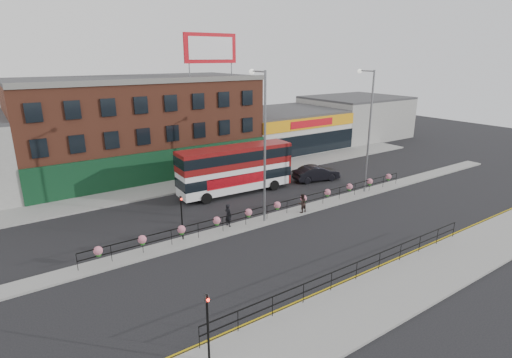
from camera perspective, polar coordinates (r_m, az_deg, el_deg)
ground at (r=32.26m, az=3.03°, el=-5.55°), size 120.00×120.00×0.00m
south_pavement at (r=24.86m, az=20.58°, el=-13.93°), size 60.00×4.00×0.15m
north_pavement at (r=41.80m, az=-6.99°, el=-0.16°), size 60.00×4.00×0.15m
median at (r=32.23m, az=3.03°, el=-5.43°), size 60.00×1.60×0.15m
yellow_line_inner at (r=26.04m, az=16.39°, el=-12.17°), size 60.00×0.10×0.01m
yellow_line_outer at (r=25.95m, az=16.70°, el=-12.31°), size 60.00×0.10×0.01m
brick_building at (r=46.33m, az=-16.29°, el=7.42°), size 25.00×12.21×10.30m
supermarket at (r=56.15m, az=3.74°, el=7.12°), size 15.00×12.25×5.30m
warehouse_east at (r=66.16m, az=13.93°, el=8.64°), size 14.50×12.00×6.30m
billboard at (r=43.73m, az=-6.52°, el=18.06°), size 6.00×0.29×4.40m
median_railing at (r=31.87m, az=3.06°, el=-3.82°), size 30.04×0.56×1.23m
south_railing at (r=23.99m, az=14.21°, el=-12.05°), size 20.04×0.05×1.12m
double_decker_bus at (r=37.21m, az=-2.93°, el=2.04°), size 11.15×3.23×4.46m
car at (r=41.84m, az=8.62°, el=0.83°), size 3.80×5.59×1.60m
pedestrian_a at (r=30.11m, az=-3.99°, el=-5.16°), size 0.78×0.62×1.76m
pedestrian_b at (r=32.85m, az=6.60°, el=-3.46°), size 0.79×0.63×1.57m
lamp_column_west at (r=29.56m, az=0.95°, el=6.35°), size 0.41×2.00×11.39m
lamp_column_east at (r=37.85m, az=15.66°, el=7.93°), size 0.40×1.96×11.17m
traffic_light_south at (r=17.19m, az=-6.96°, el=-18.55°), size 0.15×0.28×3.65m
traffic_light_median at (r=27.87m, az=-10.62°, el=-4.13°), size 0.15×0.28×3.65m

